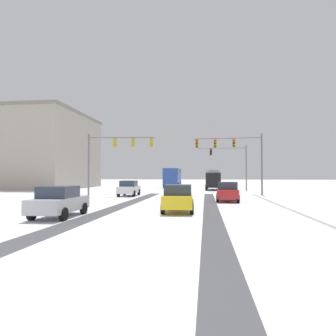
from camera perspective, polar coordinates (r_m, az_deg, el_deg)
ground_plane at (r=6.20m, az=-26.25°, el=-21.89°), size 300.00×300.00×0.00m
wheel_track_left_lane at (r=20.43m, az=-9.99°, el=-7.49°), size 1.19×32.04×0.01m
wheel_track_right_lane at (r=19.54m, az=8.19°, el=-7.78°), size 0.97×32.04×0.01m
sidewalk_kerb_right at (r=19.45m, az=29.00°, el=-7.48°), size 4.00×32.04×0.12m
traffic_signal_near_right at (r=32.34m, az=12.33°, el=3.33°), size 7.15×0.59×6.50m
traffic_signal_far_right at (r=44.05m, az=11.99°, el=1.66°), size 7.26×0.69×6.50m
traffic_signal_near_left at (r=31.71m, az=-9.98°, el=3.41°), size 6.99×0.80×6.50m
car_white_lead at (r=32.14m, az=-7.42°, el=-3.81°), size 1.93×4.15×1.62m
car_red_second at (r=25.76m, az=11.20°, el=-4.40°), size 1.97×4.17×1.62m
car_yellow_cab_third at (r=18.13m, az=1.94°, el=-5.71°), size 1.99×4.18×1.62m
car_silver_fourth at (r=16.78m, az=-19.92°, el=-5.98°), size 1.91×4.14×1.62m
bus_oncoming at (r=55.59m, az=0.91°, el=-1.58°), size 2.87×11.06×3.38m
box_truck_delivery at (r=46.21m, az=8.63°, el=-2.05°), size 2.51×7.47×3.02m
office_building_far_left_block at (r=59.96m, az=-28.34°, el=2.79°), size 28.29×18.71×12.74m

